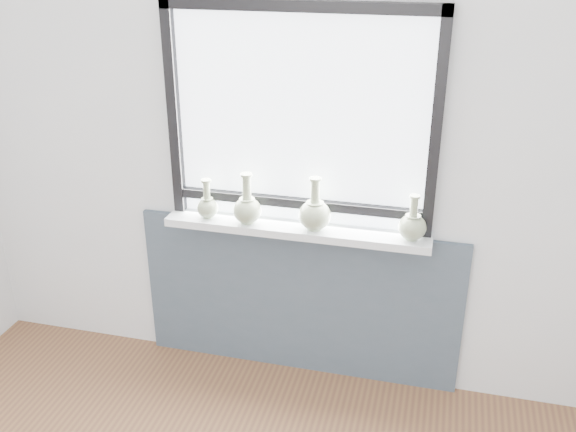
% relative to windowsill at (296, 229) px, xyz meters
% --- Properties ---
extents(back_wall, '(3.60, 0.02, 2.60)m').
position_rel_windowsill_xyz_m(back_wall, '(0.00, 0.10, 0.42)').
color(back_wall, silver).
rests_on(back_wall, ground).
extents(apron_panel, '(1.70, 0.03, 0.86)m').
position_rel_windowsill_xyz_m(apron_panel, '(0.00, 0.07, -0.45)').
color(apron_panel, '#404D5C').
rests_on(apron_panel, ground).
extents(windowsill, '(1.32, 0.18, 0.04)m').
position_rel_windowsill_xyz_m(windowsill, '(0.00, 0.00, 0.00)').
color(windowsill, silver).
rests_on(windowsill, apron_panel).
extents(window, '(1.30, 0.06, 1.05)m').
position_rel_windowsill_xyz_m(window, '(0.00, 0.06, 0.56)').
color(window, black).
rests_on(window, windowsill).
extents(vase_a, '(0.11, 0.11, 0.20)m').
position_rel_windowsill_xyz_m(vase_a, '(-0.45, -0.01, 0.08)').
color(vase_a, '#95A37F').
rests_on(vase_a, windowsill).
extents(vase_b, '(0.14, 0.14, 0.26)m').
position_rel_windowsill_xyz_m(vase_b, '(-0.24, -0.03, 0.10)').
color(vase_b, '#95A37F').
rests_on(vase_b, windowsill).
extents(vase_c, '(0.16, 0.16, 0.26)m').
position_rel_windowsill_xyz_m(vase_c, '(0.10, -0.02, 0.10)').
color(vase_c, '#95A37F').
rests_on(vase_c, windowsill).
extents(vase_d, '(0.13, 0.13, 0.22)m').
position_rel_windowsill_xyz_m(vase_d, '(0.56, -0.01, 0.09)').
color(vase_d, '#95A37F').
rests_on(vase_d, windowsill).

